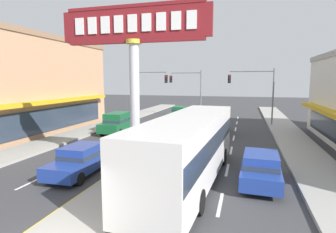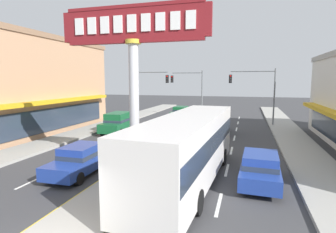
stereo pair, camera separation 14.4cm
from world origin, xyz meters
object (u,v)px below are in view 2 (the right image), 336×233
Objects in this scene: sedan_near_left_lane at (260,168)px; sedan_kerb_right at (180,112)px; sedan_mid_left_lane at (217,125)px; bus_far_right_lane at (189,145)px; traffic_light_left_side at (145,86)px; storefront_left at (11,85)px; traffic_light_right_side at (257,87)px; sedan_near_right_lane at (80,159)px; traffic_light_median_far at (191,86)px; suv_far_left_oncoming at (118,122)px; district_sign at (134,81)px.

sedan_near_left_lane is 1.01× the size of sedan_kerb_right.
bus_far_right_lane is at bearing -90.00° from sedan_mid_left_lane.
traffic_light_left_side is 20.92m from bus_far_right_lane.
storefront_left is at bearing 156.25° from bus_far_right_lane.
sedan_near_right_lane is at bearing -116.25° from traffic_light_right_side.
sedan_mid_left_lane is (4.53, -9.77, -3.41)m from traffic_light_median_far.
storefront_left is 3.91× the size of suv_far_left_oncoming.
sedan_near_left_lane is 23.14m from sedan_kerb_right.
traffic_light_median_far reaches higher than suv_far_left_oncoming.
suv_far_left_oncoming is (0.28, -7.90, -3.26)m from traffic_light_left_side.
traffic_light_right_side is at bearing 58.91° from sedan_mid_left_lane.
sedan_kerb_right is (3.59, 3.54, -3.46)m from traffic_light_left_side.
sedan_near_left_lane is 12.35m from sedan_mid_left_lane.
suv_far_left_oncoming is at bearing -87.96° from traffic_light_left_side.
suv_far_left_oncoming reaches higher than sedan_near_left_lane.
traffic_light_right_side and traffic_light_median_far have the same top height.
sedan_near_right_lane is at bearing -172.83° from sedan_near_left_lane.
district_sign reaches higher than suv_far_left_oncoming.
suv_far_left_oncoming is at bearing -111.08° from traffic_light_median_far.
sedan_near_right_lane is (-9.36, -18.99, -3.46)m from traffic_light_right_side.
traffic_light_left_side is 1.44× the size of sedan_mid_left_lane.
sedan_kerb_right is (-9.07, 21.29, 0.00)m from sedan_near_left_lane.
district_sign is 17.93m from storefront_left.
traffic_light_right_side is (6.47, 18.40, -0.67)m from district_sign.
sedan_mid_left_lane is at bearing 76.95° from district_sign.
traffic_light_right_side is 19.14m from bus_far_right_lane.
bus_far_right_lane is 22.86m from sedan_kerb_right.
suv_far_left_oncoming is (-3.30, 11.00, 0.20)m from sedan_near_right_lane.
traffic_light_right_side is 1.44× the size of sedan_mid_left_lane.
district_sign is at bearing -70.54° from traffic_light_left_side.
traffic_light_left_side reaches higher than sedan_near_left_lane.
bus_far_right_lane is (5.78, 0.34, 1.08)m from sedan_near_right_lane.
traffic_light_right_side is (22.48, 10.34, -0.23)m from storefront_left.
traffic_light_median_far is at bearing 68.92° from suv_far_left_oncoming.
district_sign is 19.44m from traffic_light_left_side.
district_sign is 19.52m from traffic_light_right_side.
sedan_near_left_lane is 1.01× the size of sedan_mid_left_lane.
suv_far_left_oncoming is (-12.66, -7.99, -3.26)m from traffic_light_right_side.
sedan_near_left_lane is 0.93× the size of suv_far_left_oncoming.
bus_far_right_lane is (9.36, -18.56, -2.38)m from traffic_light_left_side.
sedan_near_right_lane is 1.01× the size of sedan_mid_left_lane.
sedan_mid_left_lane is (2.89, 12.46, -4.13)m from district_sign.
traffic_light_left_side is 1.00× the size of traffic_light_median_far.
traffic_light_median_far is 23.09m from sedan_near_right_lane.
traffic_light_left_side is at bearing 109.46° from district_sign.
district_sign is 1.36× the size of traffic_light_right_side.
traffic_light_left_side is at bearing 92.04° from suv_far_left_oncoming.
bus_far_right_lane reaches higher than suv_far_left_oncoming.
traffic_light_median_far is 3.65m from sedan_kerb_right.
traffic_light_right_side is 1.43× the size of sedan_near_right_lane.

